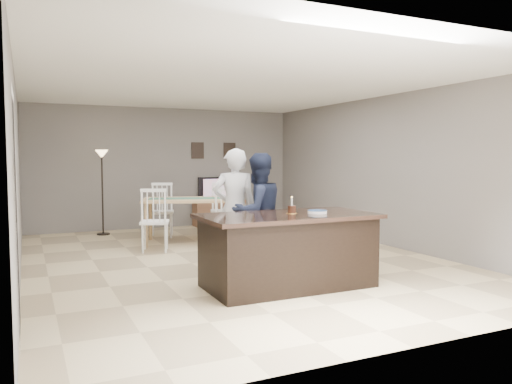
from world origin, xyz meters
name	(u,v)px	position (x,y,z in m)	size (l,w,h in m)	color
floor	(233,259)	(0.00, 0.00, 0.00)	(8.00, 8.00, 0.00)	#CDB483
room_shell	(232,152)	(0.00, 0.00, 1.68)	(8.00, 8.00, 8.00)	slate
kitchen_island	(288,250)	(0.00, -1.80, 0.45)	(2.15, 1.10, 0.90)	black
tv_console	(219,212)	(1.20, 3.77, 0.30)	(1.20, 0.40, 0.60)	brown
television	(218,188)	(1.20, 3.84, 0.86)	(0.91, 0.12, 0.53)	black
tv_screen_glow	(219,188)	(1.20, 3.76, 0.87)	(0.78, 0.78, 0.00)	#F95D1B
picture_frames	(214,151)	(1.15, 3.98, 1.75)	(1.10, 0.02, 0.38)	black
doorway	(16,196)	(-2.99, -2.30, 1.26)	(0.00, 2.10, 2.65)	black
woman	(234,209)	(-0.21, -0.58, 0.86)	(0.63, 0.41, 1.72)	#B9BABE
man	(258,212)	(0.04, -0.84, 0.83)	(0.80, 0.63, 1.65)	#161C32
birthday_cake	(292,209)	(0.07, -1.76, 0.95)	(0.14, 0.14, 0.21)	gold
plate_stack	(317,212)	(0.36, -1.89, 0.92)	(0.24, 0.24, 0.04)	white
dining_table	(192,206)	(-0.12, 1.73, 0.69)	(2.22, 2.42, 1.08)	tan
floor_lamp	(102,169)	(-1.48, 3.44, 1.35)	(0.26, 0.26, 1.74)	black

